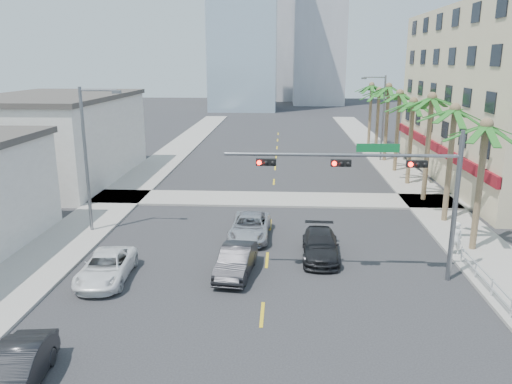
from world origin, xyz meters
TOP-DOWN VIEW (x-y plane):
  - ground at (0.00, 0.00)m, footprint 260.00×260.00m
  - sidewalk_right at (12.00, 20.00)m, footprint 4.00×120.00m
  - sidewalk_left at (-12.00, 20.00)m, footprint 4.00×120.00m
  - sidewalk_cross at (0.00, 22.00)m, footprint 80.00×4.00m
  - building_left_far at (-19.50, 28.00)m, footprint 11.00×18.00m
  - tower_far_center at (-3.00, 125.00)m, footprint 16.00×16.00m
  - traffic_signal_mast at (5.78, 7.95)m, footprint 11.12×0.54m
  - palm_tree_0 at (11.60, 12.00)m, footprint 4.80×4.80m
  - palm_tree_1 at (11.60, 17.20)m, footprint 4.80×4.80m
  - palm_tree_2 at (11.60, 22.40)m, footprint 4.80×4.80m
  - palm_tree_3 at (11.60, 27.60)m, footprint 4.80×4.80m
  - palm_tree_4 at (11.60, 32.80)m, footprint 4.80×4.80m
  - palm_tree_5 at (11.60, 38.00)m, footprint 4.80×4.80m
  - palm_tree_6 at (11.60, 43.20)m, footprint 4.80×4.80m
  - palm_tree_7 at (11.60, 48.40)m, footprint 4.80×4.80m
  - streetlight_left at (-11.00, 14.00)m, footprint 2.55×0.25m
  - streetlight_right at (11.00, 38.00)m, footprint 2.55×0.25m
  - guardrail at (10.30, 6.00)m, footprint 0.08×8.08m
  - car_parked_mid at (-7.80, -1.43)m, footprint 2.01×4.42m
  - car_parked_far at (-7.80, 7.04)m, footprint 2.45×4.88m
  - car_lane_left at (-1.50, 8.06)m, footprint 1.99×4.54m
  - car_lane_center at (-1.16, 13.50)m, footprint 2.47×5.10m
  - car_lane_right at (2.90, 10.56)m, footprint 2.10×4.87m
  - pedestrian at (10.30, 11.11)m, footprint 0.71×0.50m

SIDE VIEW (x-z plane):
  - ground at x=0.00m, z-range 0.00..0.00m
  - sidewalk_right at x=12.00m, z-range 0.00..0.15m
  - sidewalk_left at x=-12.00m, z-range 0.00..0.15m
  - sidewalk_cross at x=0.00m, z-range 0.00..0.15m
  - car_parked_far at x=-7.80m, z-range 0.00..1.32m
  - guardrail at x=10.30m, z-range 0.17..1.17m
  - car_lane_right at x=2.90m, z-range 0.00..1.40m
  - car_lane_center at x=-1.16m, z-range 0.00..1.40m
  - car_parked_mid at x=-7.80m, z-range 0.00..1.41m
  - car_lane_left at x=-1.50m, z-range 0.00..1.45m
  - pedestrian at x=10.30m, z-range 0.15..2.01m
  - building_left_far at x=-19.50m, z-range 0.00..7.20m
  - streetlight_left at x=-11.00m, z-range 0.56..9.56m
  - streetlight_right at x=11.00m, z-range 0.56..9.56m
  - traffic_signal_mast at x=5.78m, z-range 1.46..8.66m
  - palm_tree_0 at x=11.60m, z-range 3.18..10.98m
  - palm_tree_3 at x=11.60m, z-range 3.18..10.98m
  - palm_tree_6 at x=11.60m, z-range 3.18..10.98m
  - palm_tree_1 at x=11.60m, z-range 3.35..11.51m
  - palm_tree_4 at x=11.60m, z-range 3.35..11.51m
  - palm_tree_7 at x=11.60m, z-range 3.35..11.51m
  - palm_tree_2 at x=11.60m, z-range 3.52..12.04m
  - palm_tree_5 at x=11.60m, z-range 3.52..12.04m
  - tower_far_center at x=-3.00m, z-range 0.00..42.00m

